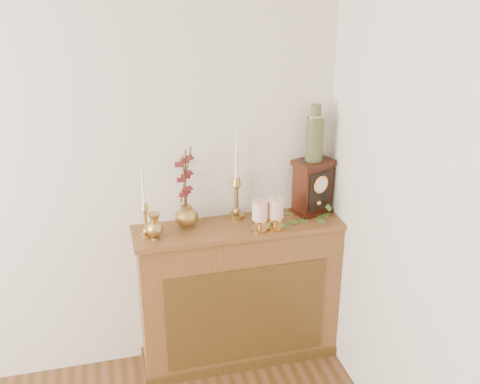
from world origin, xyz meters
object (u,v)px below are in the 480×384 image
object	(u,v)px
candlestick_left	(145,214)
bud_vase	(155,227)
candlestick_center	(236,191)
mantel_clock	(312,187)
ginger_jar	(185,189)
ceramic_vase	(315,136)

from	to	relation	value
candlestick_left	bud_vase	xyz separation A→B (m)	(0.04, -0.04, -0.06)
candlestick_left	candlestick_center	world-z (taller)	candlestick_center
bud_vase	candlestick_center	bearing A→B (deg)	17.87
candlestick_left	mantel_clock	distance (m)	1.01
bud_vase	ginger_jar	xyz separation A→B (m)	(0.20, 0.15, 0.14)
bud_vase	ginger_jar	distance (m)	0.29
candlestick_center	mantel_clock	distance (m)	0.46
mantel_clock	ginger_jar	bearing A→B (deg)	159.40
candlestick_center	bud_vase	distance (m)	0.53
candlestick_center	bud_vase	world-z (taller)	candlestick_center
candlestick_center	candlestick_left	bearing A→B (deg)	-167.93
candlestick_center	ginger_jar	world-z (taller)	candlestick_center
candlestick_left	ceramic_vase	bearing A→B (deg)	4.74
candlestick_left	ceramic_vase	size ratio (longest dim) A/B	1.25
mantel_clock	ceramic_vase	distance (m)	0.32
bud_vase	mantel_clock	world-z (taller)	mantel_clock
ceramic_vase	candlestick_left	bearing A→B (deg)	-175.26
candlestick_left	ceramic_vase	world-z (taller)	ceramic_vase
bud_vase	candlestick_left	bearing A→B (deg)	134.68
candlestick_center	ceramic_vase	xyz separation A→B (m)	(0.46, -0.03, 0.31)
candlestick_left	ceramic_vase	distance (m)	1.06
bud_vase	mantel_clock	xyz separation A→B (m)	(0.96, 0.12, 0.09)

